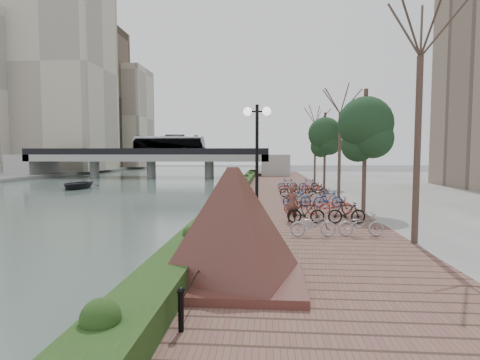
# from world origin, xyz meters

# --- Properties ---
(ground) EXTENTS (220.00, 220.00, 0.00)m
(ground) POSITION_xyz_m (0.00, 0.00, 0.00)
(ground) COLOR #59595B
(ground) RESTS_ON ground
(river_water) EXTENTS (30.00, 130.00, 0.02)m
(river_water) POSITION_xyz_m (-15.00, 25.00, 0.01)
(river_water) COLOR #495B53
(river_water) RESTS_ON ground
(promenade) EXTENTS (8.00, 75.00, 0.50)m
(promenade) POSITION_xyz_m (4.00, 17.50, 0.25)
(promenade) COLOR brown
(promenade) RESTS_ON ground
(hedge) EXTENTS (1.10, 56.00, 0.60)m
(hedge) POSITION_xyz_m (0.60, 20.00, 0.80)
(hedge) COLOR #173714
(hedge) RESTS_ON promenade
(chain_fence) EXTENTS (0.10, 14.10, 0.70)m
(chain_fence) POSITION_xyz_m (1.40, 2.00, 0.85)
(chain_fence) COLOR black
(chain_fence) RESTS_ON promenade
(granite_monument) EXTENTS (5.13, 5.13, 2.78)m
(granite_monument) POSITION_xyz_m (2.06, -2.29, 1.91)
(granite_monument) COLOR #4D2821
(granite_monument) RESTS_ON promenade
(lamppost) EXTENTS (1.02, 0.32, 4.90)m
(lamppost) POSITION_xyz_m (2.50, 2.55, 4.03)
(lamppost) COLOR black
(lamppost) RESTS_ON promenade
(motorcycle) EXTENTS (0.58, 1.73, 1.08)m
(motorcycle) POSITION_xyz_m (2.68, 0.43, 1.04)
(motorcycle) COLOR black
(motorcycle) RESTS_ON promenade
(pedestrian) EXTENTS (0.71, 0.59, 1.67)m
(pedestrian) POSITION_xyz_m (4.00, 5.82, 1.33)
(pedestrian) COLOR brown
(pedestrian) RESTS_ON promenade
(bicycle_parking) EXTENTS (2.40, 19.89, 1.00)m
(bicycle_parking) POSITION_xyz_m (5.50, 11.82, 0.97)
(bicycle_parking) COLOR #A2A1A6
(bicycle_parking) RESTS_ON promenade
(street_trees) EXTENTS (3.20, 37.12, 6.80)m
(street_trees) POSITION_xyz_m (8.00, 12.68, 3.69)
(street_trees) COLOR #382921
(street_trees) RESTS_ON promenade
(bridge) EXTENTS (36.00, 10.77, 6.50)m
(bridge) POSITION_xyz_m (-14.40, 45.00, 3.37)
(bridge) COLOR gray
(bridge) RESTS_ON ground
(boat) EXTENTS (3.42, 4.73, 0.97)m
(boat) POSITION_xyz_m (-16.66, 25.59, 0.50)
(boat) COLOR #232228
(boat) RESTS_ON river_water
(far_buildings) EXTENTS (35.00, 38.00, 38.00)m
(far_buildings) POSITION_xyz_m (-41.66, 65.91, 16.12)
(far_buildings) COLOR #B2AC94
(far_buildings) RESTS_ON far_bank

